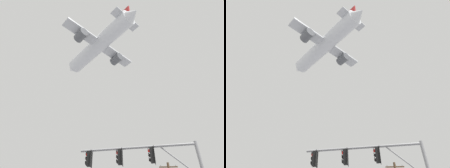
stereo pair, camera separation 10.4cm
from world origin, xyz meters
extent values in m
cylinder|color=gray|center=(1.59, 6.92, 6.20)|extent=(7.20, 1.02, 0.15)
cylinder|color=gray|center=(4.10, 6.62, 5.16)|extent=(2.22, 0.35, 2.13)
cube|color=black|center=(-1.43, 7.29, 5.67)|extent=(0.30, 0.35, 0.90)
cylinder|color=black|center=(-1.43, 7.29, 6.18)|extent=(0.05, 0.05, 0.12)
cube|color=black|center=(-1.29, 7.27, 5.67)|extent=(0.08, 0.46, 1.04)
sphere|color=red|center=(-1.57, 7.30, 5.94)|extent=(0.20, 0.20, 0.20)
cylinder|color=black|center=(-1.64, 7.31, 6.00)|extent=(0.06, 0.21, 0.21)
sphere|color=black|center=(-1.57, 7.30, 5.66)|extent=(0.20, 0.20, 0.20)
cylinder|color=black|center=(-1.64, 7.31, 5.72)|extent=(0.06, 0.21, 0.21)
sphere|color=black|center=(-1.57, 7.30, 5.38)|extent=(0.20, 0.20, 0.20)
cylinder|color=black|center=(-1.64, 7.31, 5.44)|extent=(0.06, 0.21, 0.21)
cube|color=black|center=(0.55, 7.05, 5.67)|extent=(0.30, 0.35, 0.90)
cylinder|color=black|center=(0.55, 7.05, 6.18)|extent=(0.05, 0.05, 0.12)
cube|color=black|center=(0.69, 7.03, 5.67)|extent=(0.08, 0.46, 1.04)
sphere|color=red|center=(0.40, 7.07, 5.94)|extent=(0.20, 0.20, 0.20)
cylinder|color=black|center=(0.34, 7.07, 6.00)|extent=(0.06, 0.21, 0.21)
sphere|color=black|center=(0.40, 7.07, 5.66)|extent=(0.20, 0.20, 0.20)
cylinder|color=black|center=(0.34, 7.07, 5.72)|extent=(0.06, 0.21, 0.21)
sphere|color=black|center=(0.40, 7.07, 5.38)|extent=(0.20, 0.20, 0.20)
cylinder|color=black|center=(0.34, 7.07, 5.44)|extent=(0.06, 0.21, 0.21)
cube|color=black|center=(2.52, 6.81, 5.67)|extent=(0.30, 0.35, 0.90)
cylinder|color=black|center=(2.52, 6.81, 6.18)|extent=(0.05, 0.05, 0.12)
cube|color=black|center=(2.66, 6.79, 5.67)|extent=(0.08, 0.46, 1.04)
sphere|color=red|center=(2.38, 6.83, 5.94)|extent=(0.20, 0.20, 0.20)
cylinder|color=black|center=(2.31, 6.84, 6.00)|extent=(0.06, 0.21, 0.21)
sphere|color=black|center=(2.38, 6.83, 5.66)|extent=(0.20, 0.20, 0.20)
cylinder|color=black|center=(2.31, 6.84, 5.72)|extent=(0.06, 0.21, 0.21)
sphere|color=black|center=(2.38, 6.83, 5.38)|extent=(0.20, 0.20, 0.20)
cylinder|color=black|center=(2.31, 6.84, 5.44)|extent=(0.06, 0.21, 0.21)
cube|color=brown|center=(6.08, 19.53, 8.48)|extent=(2.20, 0.12, 0.12)
cylinder|color=gray|center=(5.18, 19.53, 8.60)|extent=(0.10, 0.10, 0.18)
cylinder|color=gray|center=(6.98, 19.53, 8.60)|extent=(0.10, 0.10, 0.18)
cylinder|color=white|center=(-3.60, 21.30, 33.50)|extent=(14.78, 14.53, 3.13)
cone|color=white|center=(-10.59, 28.13, 33.50)|extent=(3.62, 3.63, 2.97)
cone|color=white|center=(3.33, 14.54, 33.50)|extent=(3.26, 3.27, 2.66)
cube|color=silver|center=(-3.25, 20.96, 33.03)|extent=(13.15, 13.40, 0.35)
cylinder|color=#595B60|center=(-6.50, 17.63, 32.09)|extent=(2.91, 2.90, 1.76)
cylinder|color=#595B60|center=(0.00, 24.29, 32.09)|extent=(2.91, 2.90, 1.76)
cube|color=#B21E1E|center=(1.86, 15.97, 35.26)|extent=(2.12, 2.08, 3.71)
cube|color=silver|center=(2.00, 15.83, 33.80)|extent=(5.36, 5.43, 0.20)
camera|label=1|loc=(0.78, -5.37, 1.60)|focal=31.48mm
camera|label=2|loc=(0.89, -5.36, 1.60)|focal=31.48mm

